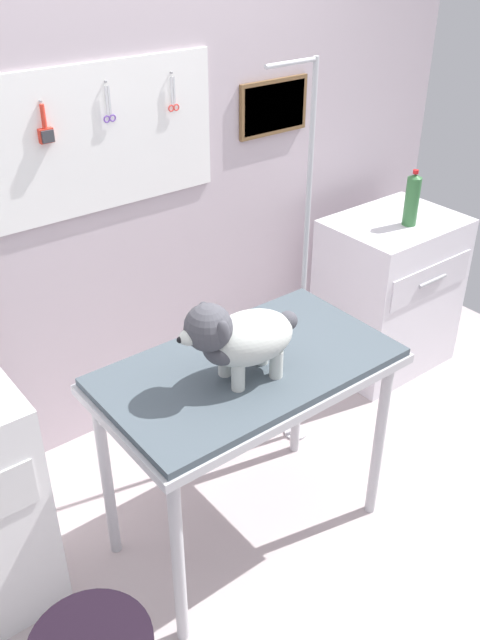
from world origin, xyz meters
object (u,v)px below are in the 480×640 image
(dog, at_px, (238,337))
(soda_bottle, at_px, (412,200))
(grooming_arm, at_px, (302,286))
(grooming_table, at_px, (248,383))
(cabinet_right, at_px, (388,293))

(dog, distance_m, soda_bottle, 1.57)
(grooming_arm, bearing_deg, grooming_table, -149.79)
(cabinet_right, height_order, soda_bottle, soda_bottle)
(grooming_arm, xyz_separation_m, soda_bottle, (0.84, 0.12, 0.16))
(grooming_table, xyz_separation_m, cabinet_right, (1.40, 0.52, -0.33))
(dog, bearing_deg, grooming_table, 31.51)
(grooming_table, xyz_separation_m, grooming_arm, (0.56, 0.33, 0.07))
(cabinet_right, bearing_deg, grooming_table, -159.56)
(grooming_arm, bearing_deg, dog, -149.61)
(grooming_table, relative_size, soda_bottle, 3.82)
(dog, bearing_deg, cabinet_right, 21.15)
(grooming_table, height_order, cabinet_right, cabinet_right)
(grooming_table, bearing_deg, dog, -148.49)
(grooming_arm, xyz_separation_m, dog, (-0.65, -0.38, 0.19))
(soda_bottle, bearing_deg, grooming_arm, -171.75)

